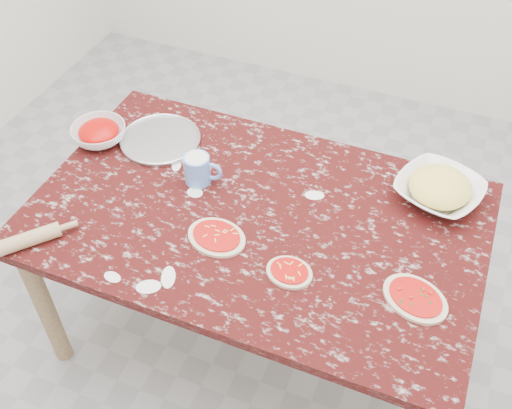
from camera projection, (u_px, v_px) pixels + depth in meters
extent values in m
plane|color=gray|center=(256.00, 331.00, 2.67)|extent=(4.00, 4.00, 0.00)
cube|color=black|center=(256.00, 218.00, 2.15)|extent=(1.60, 1.00, 0.04)
cube|color=#998156|center=(256.00, 229.00, 2.20)|extent=(1.50, 0.90, 0.08)
cylinder|color=#998156|center=(44.00, 306.00, 2.34)|extent=(0.07, 0.07, 0.71)
cylinder|color=#998156|center=(151.00, 172.00, 2.89)|extent=(0.07, 0.07, 0.71)
cylinder|color=#998156|center=(454.00, 260.00, 2.50)|extent=(0.07, 0.07, 0.71)
cylinder|color=#B2B2B7|center=(160.00, 140.00, 2.42)|extent=(0.34, 0.34, 0.01)
imported|color=white|center=(99.00, 134.00, 2.41)|extent=(0.28, 0.28, 0.07)
imported|color=white|center=(439.00, 191.00, 2.17)|extent=(0.38, 0.38, 0.07)
cylinder|color=#6291E6|center=(197.00, 169.00, 2.22)|extent=(0.10, 0.10, 0.11)
torus|color=#6291E6|center=(212.00, 172.00, 2.21)|extent=(0.08, 0.03, 0.08)
cylinder|color=silver|center=(196.00, 161.00, 2.20)|extent=(0.08, 0.08, 0.01)
ellipsoid|color=beige|center=(217.00, 237.00, 2.05)|extent=(0.23, 0.20, 0.01)
ellipsoid|color=red|center=(216.00, 236.00, 2.05)|extent=(0.19, 0.16, 0.00)
ellipsoid|color=beige|center=(289.00, 273.00, 1.95)|extent=(0.17, 0.14, 0.01)
ellipsoid|color=red|center=(289.00, 271.00, 1.94)|extent=(0.14, 0.12, 0.00)
ellipsoid|color=beige|center=(415.00, 299.00, 1.88)|extent=(0.26, 0.23, 0.01)
ellipsoid|color=red|center=(416.00, 297.00, 1.87)|extent=(0.21, 0.19, 0.00)
cylinder|color=tan|center=(21.00, 242.00, 2.01)|extent=(0.21, 0.23, 0.05)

